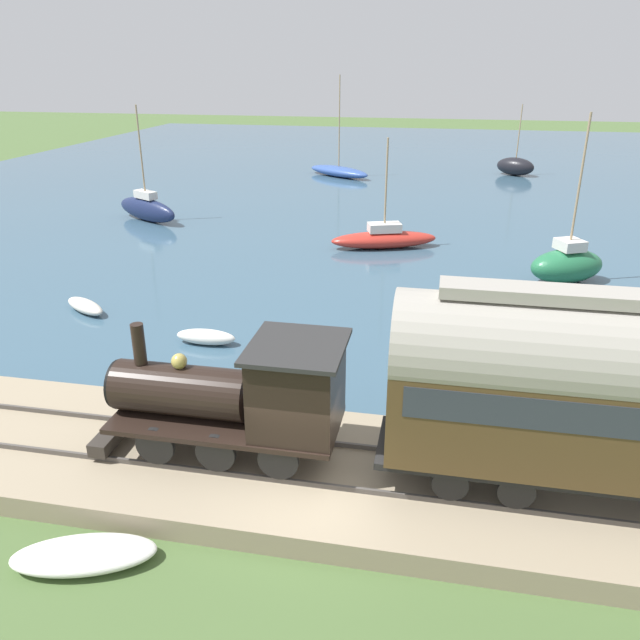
% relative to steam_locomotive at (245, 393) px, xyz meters
% --- Properties ---
extents(ground_plane, '(200.00, 200.00, 0.00)m').
position_rel_steam_locomotive_xyz_m(ground_plane, '(-0.94, -1.53, -2.24)').
color(ground_plane, '#476033').
extents(harbor_water, '(80.00, 80.00, 0.01)m').
position_rel_steam_locomotive_xyz_m(harbor_water, '(42.73, -1.53, -2.23)').
color(harbor_water, '#38566B').
rests_on(harbor_water, ground).
extents(rail_embankment, '(4.87, 56.00, 0.66)m').
position_rel_steam_locomotive_xyz_m(rail_embankment, '(0.00, -1.53, -1.97)').
color(rail_embankment, gray).
rests_on(rail_embankment, ground).
extents(steam_locomotive, '(2.22, 5.78, 3.04)m').
position_rel_steam_locomotive_xyz_m(steam_locomotive, '(0.00, 0.00, 0.00)').
color(steam_locomotive, black).
rests_on(steam_locomotive, rail_embankment).
extents(sailboat_blue, '(4.85, 6.17, 8.02)m').
position_rel_steam_locomotive_xyz_m(sailboat_blue, '(40.82, 4.76, -1.77)').
color(sailboat_blue, '#335199').
rests_on(sailboat_blue, harbor_water).
extents(sailboat_navy, '(3.50, 5.13, 6.75)m').
position_rel_steam_locomotive_xyz_m(sailboat_navy, '(23.12, 13.60, -1.47)').
color(sailboat_navy, '#192347').
rests_on(sailboat_navy, harbor_water).
extents(sailboat_red, '(3.21, 5.76, 5.59)m').
position_rel_steam_locomotive_xyz_m(sailboat_red, '(20.02, -1.16, -1.73)').
color(sailboat_red, '#B72D23').
rests_on(sailboat_red, harbor_water).
extents(sailboat_black, '(3.13, 3.68, 5.76)m').
position_rel_steam_locomotive_xyz_m(sailboat_black, '(44.35, -9.85, -1.48)').
color(sailboat_black, black).
rests_on(sailboat_black, harbor_water).
extents(sailboat_green, '(3.10, 3.84, 7.19)m').
position_rel_steam_locomotive_xyz_m(sailboat_green, '(16.10, -9.58, -1.42)').
color(sailboat_green, '#236B42').
rests_on(sailboat_green, harbor_water).
extents(rowboat_far_out, '(0.71, 2.11, 0.52)m').
position_rel_steam_locomotive_xyz_m(rowboat_far_out, '(6.83, 3.66, -1.97)').
color(rowboat_far_out, silver).
rests_on(rowboat_far_out, harbor_water).
extents(rowboat_off_pier, '(1.80, 2.34, 0.48)m').
position_rel_steam_locomotive_xyz_m(rowboat_off_pier, '(8.73, 9.36, -1.99)').
color(rowboat_off_pier, beige).
rests_on(rowboat_off_pier, harbor_water).
extents(beached_dinghy, '(1.88, 3.00, 0.44)m').
position_rel_steam_locomotive_xyz_m(beached_dinghy, '(-3.33, 2.31, -2.02)').
color(beached_dinghy, silver).
rests_on(beached_dinghy, ground).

